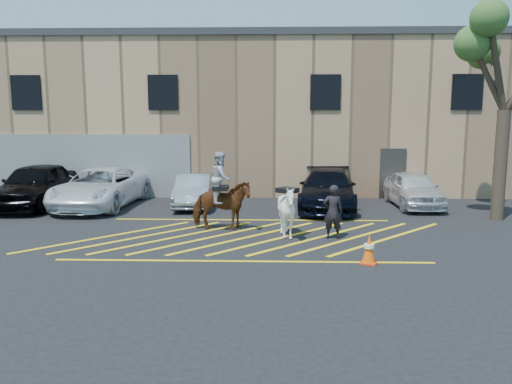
{
  "coord_description": "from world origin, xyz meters",
  "views": [
    {
      "loc": [
        0.68,
        -14.84,
        3.61
      ],
      "look_at": [
        0.23,
        0.2,
        1.3
      ],
      "focal_mm": 35.0,
      "sensor_mm": 36.0,
      "label": 1
    }
  ],
  "objects_px": {
    "car_white_suv": "(413,189)",
    "traffic_cone": "(369,249)",
    "car_black_suv": "(36,185)",
    "saddled_white": "(287,211)",
    "mounted_bay": "(221,199)",
    "tree": "(508,53)",
    "car_silver_sedan": "(194,190)",
    "car_white_pickup": "(100,188)",
    "handler": "(333,212)",
    "car_blue_suv": "(327,189)"
  },
  "relations": [
    {
      "from": "car_black_suv",
      "to": "handler",
      "type": "xyz_separation_m",
      "value": [
        11.2,
        -4.87,
        -0.07
      ]
    },
    {
      "from": "car_white_suv",
      "to": "saddled_white",
      "type": "xyz_separation_m",
      "value": [
        -5.19,
        -5.29,
        0.1
      ]
    },
    {
      "from": "mounted_bay",
      "to": "tree",
      "type": "xyz_separation_m",
      "value": [
        9.49,
        1.91,
        4.68
      ]
    },
    {
      "from": "car_silver_sedan",
      "to": "car_blue_suv",
      "type": "height_order",
      "value": "car_blue_suv"
    },
    {
      "from": "car_black_suv",
      "to": "tree",
      "type": "distance_m",
      "value": 18.05
    },
    {
      "from": "saddled_white",
      "to": "car_silver_sedan",
      "type": "bearing_deg",
      "value": 124.98
    },
    {
      "from": "car_silver_sedan",
      "to": "car_white_pickup",
      "type": "bearing_deg",
      "value": -179.29
    },
    {
      "from": "car_silver_sedan",
      "to": "car_white_suv",
      "type": "relative_size",
      "value": 0.94
    },
    {
      "from": "saddled_white",
      "to": "mounted_bay",
      "type": "bearing_deg",
      "value": 156.05
    },
    {
      "from": "car_white_suv",
      "to": "traffic_cone",
      "type": "distance_m",
      "value": 8.56
    },
    {
      "from": "car_blue_suv",
      "to": "mounted_bay",
      "type": "bearing_deg",
      "value": -127.8
    },
    {
      "from": "handler",
      "to": "saddled_white",
      "type": "xyz_separation_m",
      "value": [
        -1.35,
        0.08,
        0.01
      ]
    },
    {
      "from": "car_silver_sedan",
      "to": "traffic_cone",
      "type": "relative_size",
      "value": 5.31
    },
    {
      "from": "car_blue_suv",
      "to": "traffic_cone",
      "type": "relative_size",
      "value": 7.18
    },
    {
      "from": "mounted_bay",
      "to": "tree",
      "type": "height_order",
      "value": "tree"
    },
    {
      "from": "car_white_pickup",
      "to": "car_blue_suv",
      "type": "height_order",
      "value": "car_white_pickup"
    },
    {
      "from": "car_white_suv",
      "to": "mounted_bay",
      "type": "height_order",
      "value": "mounted_bay"
    },
    {
      "from": "car_black_suv",
      "to": "car_white_pickup",
      "type": "bearing_deg",
      "value": -0.09
    },
    {
      "from": "car_black_suv",
      "to": "tree",
      "type": "relative_size",
      "value": 0.7
    },
    {
      "from": "car_black_suv",
      "to": "mounted_bay",
      "type": "height_order",
      "value": "mounted_bay"
    },
    {
      "from": "car_black_suv",
      "to": "tree",
      "type": "bearing_deg",
      "value": -7.81
    },
    {
      "from": "car_white_pickup",
      "to": "handler",
      "type": "relative_size",
      "value": 3.45
    },
    {
      "from": "car_white_pickup",
      "to": "car_blue_suv",
      "type": "bearing_deg",
      "value": 3.24
    },
    {
      "from": "tree",
      "to": "traffic_cone",
      "type": "bearing_deg",
      "value": -135.32
    },
    {
      "from": "car_white_suv",
      "to": "tree",
      "type": "xyz_separation_m",
      "value": [
        2.24,
        -2.46,
        4.99
      ]
    },
    {
      "from": "car_white_pickup",
      "to": "car_white_suv",
      "type": "bearing_deg",
      "value": 5.5
    },
    {
      "from": "car_white_suv",
      "to": "handler",
      "type": "distance_m",
      "value": 6.6
    },
    {
      "from": "car_black_suv",
      "to": "mounted_bay",
      "type": "bearing_deg",
      "value": -27.74
    },
    {
      "from": "car_silver_sedan",
      "to": "mounted_bay",
      "type": "distance_m",
      "value": 4.49
    },
    {
      "from": "mounted_bay",
      "to": "saddled_white",
      "type": "height_order",
      "value": "mounted_bay"
    },
    {
      "from": "car_black_suv",
      "to": "car_white_pickup",
      "type": "relative_size",
      "value": 0.92
    },
    {
      "from": "car_white_suv",
      "to": "car_white_pickup",
      "type": "bearing_deg",
      "value": -178.81
    },
    {
      "from": "car_black_suv",
      "to": "saddled_white",
      "type": "distance_m",
      "value": 10.96
    },
    {
      "from": "traffic_cone",
      "to": "tree",
      "type": "height_order",
      "value": "tree"
    },
    {
      "from": "car_white_pickup",
      "to": "handler",
      "type": "bearing_deg",
      "value": -26.22
    },
    {
      "from": "traffic_cone",
      "to": "tree",
      "type": "bearing_deg",
      "value": 44.68
    },
    {
      "from": "car_black_suv",
      "to": "traffic_cone",
      "type": "bearing_deg",
      "value": -33.47
    },
    {
      "from": "car_silver_sedan",
      "to": "traffic_cone",
      "type": "height_order",
      "value": "car_silver_sedan"
    },
    {
      "from": "car_silver_sedan",
      "to": "mounted_bay",
      "type": "xyz_separation_m",
      "value": [
        1.52,
        -4.21,
        0.37
      ]
    },
    {
      "from": "mounted_bay",
      "to": "saddled_white",
      "type": "distance_m",
      "value": 2.26
    },
    {
      "from": "car_white_suv",
      "to": "tree",
      "type": "bearing_deg",
      "value": -48.57
    },
    {
      "from": "car_blue_suv",
      "to": "mounted_bay",
      "type": "distance_m",
      "value": 5.44
    },
    {
      "from": "handler",
      "to": "traffic_cone",
      "type": "bearing_deg",
      "value": 102.08
    },
    {
      "from": "handler",
      "to": "mounted_bay",
      "type": "xyz_separation_m",
      "value": [
        -3.41,
        0.99,
        0.21
      ]
    },
    {
      "from": "car_black_suv",
      "to": "car_white_suv",
      "type": "height_order",
      "value": "car_black_suv"
    },
    {
      "from": "traffic_cone",
      "to": "car_white_pickup",
      "type": "bearing_deg",
      "value": 141.0
    },
    {
      "from": "car_silver_sedan",
      "to": "saddled_white",
      "type": "distance_m",
      "value": 6.25
    },
    {
      "from": "car_white_suv",
      "to": "handler",
      "type": "bearing_deg",
      "value": -126.45
    },
    {
      "from": "car_blue_suv",
      "to": "saddled_white",
      "type": "bearing_deg",
      "value": -103.32
    },
    {
      "from": "handler",
      "to": "car_white_pickup",
      "type": "bearing_deg",
      "value": -30.54
    }
  ]
}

